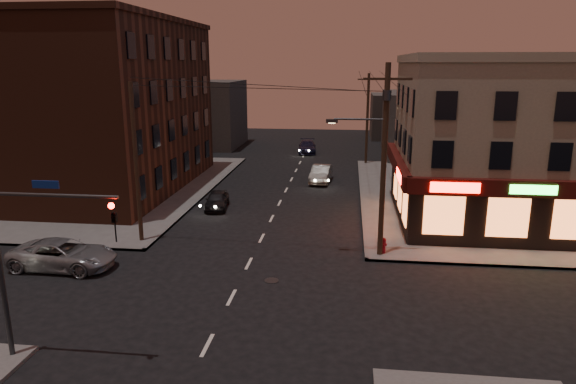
# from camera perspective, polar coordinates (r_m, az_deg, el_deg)

# --- Properties ---
(ground) EXTENTS (120.00, 120.00, 0.00)m
(ground) POSITION_cam_1_polar(r_m,az_deg,el_deg) (23.38, -6.30, -11.58)
(ground) COLOR black
(ground) RESTS_ON ground
(sidewalk_ne) EXTENTS (24.00, 28.00, 0.15)m
(sidewalk_ne) POSITION_cam_1_polar(r_m,az_deg,el_deg) (42.78, 24.29, -0.71)
(sidewalk_ne) COLOR #514F4C
(sidewalk_ne) RESTS_ON ground
(sidewalk_nw) EXTENTS (24.00, 28.00, 0.15)m
(sidewalk_nw) POSITION_cam_1_polar(r_m,az_deg,el_deg) (46.76, -22.84, 0.62)
(sidewalk_nw) COLOR #514F4C
(sidewalk_nw) RESTS_ON ground
(pizza_building) EXTENTS (15.85, 12.85, 10.50)m
(pizza_building) POSITION_cam_1_polar(r_m,az_deg,el_deg) (35.96, 24.56, 5.25)
(pizza_building) COLOR tan
(pizza_building) RESTS_ON sidewalk_ne
(brick_apartment) EXTENTS (12.00, 20.00, 13.00)m
(brick_apartment) POSITION_cam_1_polar(r_m,az_deg,el_deg) (44.16, -19.65, 8.83)
(brick_apartment) COLOR #482417
(brick_apartment) RESTS_ON sidewalk_nw
(bg_building_ne_a) EXTENTS (10.00, 12.00, 7.00)m
(bg_building_ne_a) POSITION_cam_1_polar(r_m,az_deg,el_deg) (59.55, 15.58, 7.25)
(bg_building_ne_a) COLOR #3F3D3A
(bg_building_ne_a) RESTS_ON ground
(bg_building_nw) EXTENTS (9.00, 10.00, 8.00)m
(bg_building_nw) POSITION_cam_1_polar(r_m,az_deg,el_deg) (65.30, -9.34, 8.58)
(bg_building_nw) COLOR #3F3D3A
(bg_building_nw) RESTS_ON ground
(bg_building_ne_b) EXTENTS (8.00, 8.00, 6.00)m
(bg_building_ne_b) POSITION_cam_1_polar(r_m,az_deg,el_deg) (73.17, 12.38, 8.24)
(bg_building_ne_b) COLOR #3F3D3A
(bg_building_ne_b) RESTS_ON ground
(utility_pole_main) EXTENTS (4.20, 0.44, 10.00)m
(utility_pole_main) POSITION_cam_1_polar(r_m,az_deg,el_deg) (26.70, 10.41, 4.53)
(utility_pole_main) COLOR #382619
(utility_pole_main) RESTS_ON sidewalk_ne
(utility_pole_far) EXTENTS (0.26, 0.26, 9.00)m
(utility_pole_far) POSITION_cam_1_polar(r_m,az_deg,el_deg) (52.80, 8.81, 8.04)
(utility_pole_far) COLOR #382619
(utility_pole_far) RESTS_ON sidewalk_ne
(utility_pole_west) EXTENTS (0.24, 0.24, 9.00)m
(utility_pole_west) POSITION_cam_1_polar(r_m,az_deg,el_deg) (29.94, -16.52, 3.04)
(utility_pole_west) COLOR #382619
(utility_pole_west) RESTS_ON sidewalk_nw
(traffic_signal) EXTENTS (4.49, 0.32, 6.47)m
(traffic_signal) POSITION_cam_1_polar(r_m,az_deg,el_deg) (19.18, -27.12, -5.57)
(traffic_signal) COLOR #333538
(traffic_signal) RESTS_ON ground
(suv_cross) EXTENTS (5.35, 2.61, 1.47)m
(suv_cross) POSITION_cam_1_polar(r_m,az_deg,el_deg) (28.42, -23.72, -6.38)
(suv_cross) COLOR gray
(suv_cross) RESTS_ON ground
(sedan_near) EXTENTS (1.89, 3.84, 1.26)m
(sedan_near) POSITION_cam_1_polar(r_m,az_deg,el_deg) (36.93, -7.90, -0.88)
(sedan_near) COLOR black
(sedan_near) RESTS_ON ground
(sedan_mid) EXTENTS (1.92, 4.58, 1.47)m
(sedan_mid) POSITION_cam_1_polar(r_m,az_deg,el_deg) (44.79, 3.67, 2.03)
(sedan_mid) COLOR #63625C
(sedan_mid) RESTS_ON ground
(sedan_far) EXTENTS (2.31, 4.95, 1.40)m
(sedan_far) POSITION_cam_1_polar(r_m,az_deg,el_deg) (59.65, 2.15, 5.05)
(sedan_far) COLOR black
(sedan_far) RESTS_ON ground
(fire_hydrant) EXTENTS (0.38, 0.38, 0.86)m
(fire_hydrant) POSITION_cam_1_polar(r_m,az_deg,el_deg) (28.21, 10.55, -5.77)
(fire_hydrant) COLOR maroon
(fire_hydrant) RESTS_ON sidewalk_ne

